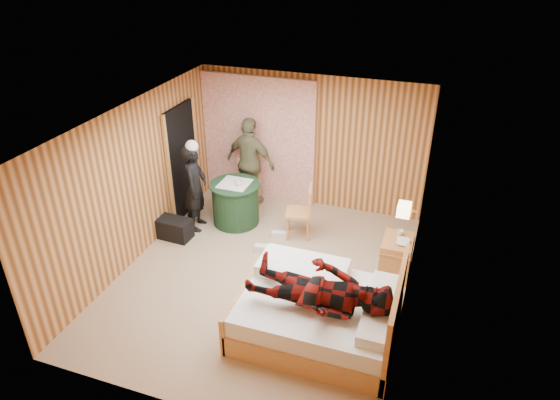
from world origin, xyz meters
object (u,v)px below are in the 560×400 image
(round_table, at_px, (236,203))
(woman_standing, at_px, (195,188))
(nightstand, at_px, (396,256))
(wall_lamp, at_px, (404,210))
(bed, at_px, (320,312))
(man_at_table, at_px, (251,163))
(chair_near, at_px, (303,208))
(man_on_bed, at_px, (320,282))
(duffel_bag, at_px, (173,228))
(chair_far, at_px, (249,179))

(round_table, xyz_separation_m, woman_standing, (-0.57, -0.37, 0.39))
(nightstand, distance_m, round_table, 2.98)
(wall_lamp, height_order, bed, wall_lamp)
(round_table, distance_m, man_at_table, 0.87)
(round_table, bearing_deg, chair_near, -1.90)
(nightstand, relative_size, woman_standing, 0.40)
(wall_lamp, height_order, chair_near, wall_lamp)
(woman_standing, bearing_deg, man_on_bed, -138.11)
(man_at_table, bearing_deg, duffel_bag, 73.71)
(chair_far, bearing_deg, duffel_bag, -136.85)
(chair_near, bearing_deg, woman_standing, -93.85)
(chair_near, bearing_deg, round_table, -105.93)
(chair_far, distance_m, chair_near, 1.49)
(chair_far, height_order, man_at_table, man_at_table)
(wall_lamp, distance_m, bed, 1.81)
(man_on_bed, bearing_deg, round_table, 131.97)
(man_at_table, distance_m, man_on_bed, 3.85)
(bed, height_order, man_at_table, man_at_table)
(wall_lamp, relative_size, man_at_table, 0.15)
(wall_lamp, xyz_separation_m, nightstand, (-0.04, 0.31, -0.99))
(chair_near, relative_size, woman_standing, 0.60)
(man_at_table, bearing_deg, woman_standing, 74.18)
(round_table, relative_size, man_at_table, 0.51)
(bed, bearing_deg, wall_lamp, 58.39)
(chair_near, bearing_deg, man_at_table, -135.62)
(wall_lamp, xyz_separation_m, man_on_bed, (-0.77, -1.53, -0.32))
(wall_lamp, relative_size, man_on_bed, 0.15)
(round_table, xyz_separation_m, man_at_table, (0.00, 0.74, 0.47))
(chair_near, relative_size, duffel_bag, 1.49)
(bed, distance_m, duffel_bag, 3.28)
(round_table, bearing_deg, wall_lamp, -16.93)
(woman_standing, bearing_deg, chair_near, -91.18)
(chair_near, xyz_separation_m, woman_standing, (-1.84, -0.33, 0.24))
(chair_far, bearing_deg, man_on_bed, -74.06)
(wall_lamp, bearing_deg, round_table, 163.07)
(man_at_table, bearing_deg, bed, 137.56)
(nightstand, distance_m, man_on_bed, 2.09)
(man_on_bed, bearing_deg, chair_near, 110.96)
(round_table, distance_m, chair_near, 1.28)
(woman_standing, bearing_deg, round_table, -68.14)
(bed, xyz_separation_m, chair_near, (-0.89, 2.16, 0.23))
(woman_standing, bearing_deg, man_at_table, -38.45)
(woman_standing, bearing_deg, duffel_bag, 139.94)
(round_table, relative_size, duffel_bag, 1.40)
(chair_near, xyz_separation_m, duffel_bag, (-2.09, -0.78, -0.37))
(bed, relative_size, round_table, 2.30)
(bed, distance_m, woman_standing, 3.32)
(wall_lamp, relative_size, round_table, 0.29)
(round_table, bearing_deg, woman_standing, -146.79)
(round_table, bearing_deg, nightstand, -11.50)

